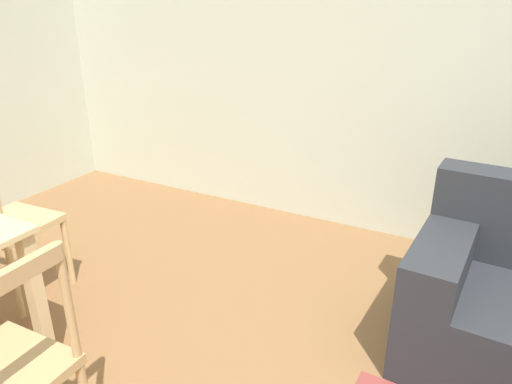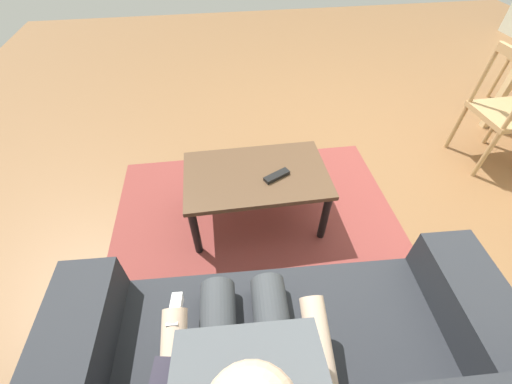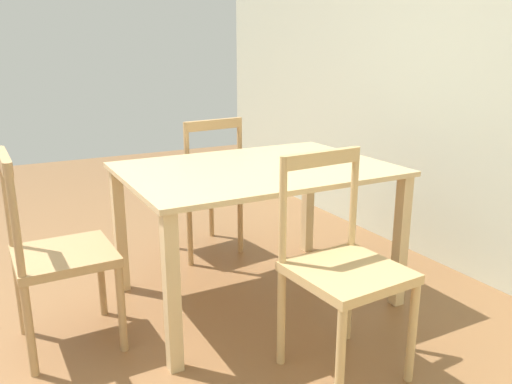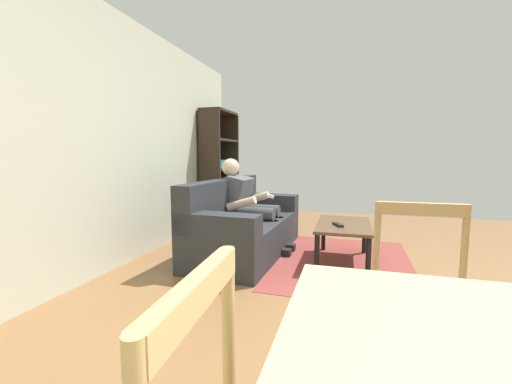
{
  "view_description": "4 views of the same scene",
  "coord_description": "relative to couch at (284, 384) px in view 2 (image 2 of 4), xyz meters",
  "views": [
    {
      "loc": [
        0.49,
        -0.63,
        1.65
      ],
      "look_at": [
        -0.36,
        0.98,
        0.9
      ],
      "focal_mm": 33.12,
      "sensor_mm": 36.0,
      "label": 1
    },
    {
      "loc": [
        1.32,
        1.89,
        1.76
      ],
      "look_at": [
        1.1,
        0.44,
        0.25
      ],
      "focal_mm": 22.27,
      "sensor_mm": 36.0,
      "label": 2
    },
    {
      "loc": [
        -0.65,
        2.35,
        1.33
      ],
      "look_at": [
        -1.88,
        0.07,
        0.6
      ],
      "focal_mm": 36.05,
      "sensor_mm": 36.0,
      "label": 3
    },
    {
      "loc": [
        -2.37,
        0.4,
        1.14
      ],
      "look_at": [
        -0.36,
        0.98,
        0.9
      ],
      "focal_mm": 22.74,
      "sensor_mm": 36.0,
      "label": 4
    }
  ],
  "objects": [
    {
      "name": "couch",
      "position": [
        0.0,
        0.0,
        0.0
      ],
      "size": [
        1.87,
        0.92,
        0.86
      ],
      "color": "#282B30",
      "rests_on": "ground_plane"
    },
    {
      "name": "dining_chair_facing_couch",
      "position": [
        -2.03,
        -1.51,
        0.12
      ],
      "size": [
        0.43,
        0.43,
        0.92
      ],
      "color": "tan",
      "rests_on": "ground_plane"
    },
    {
      "name": "person_lounging",
      "position": [
        0.14,
        -0.02,
        0.24
      ],
      "size": [
        0.61,
        0.89,
        1.1
      ],
      "color": "#4C5156",
      "rests_on": "ground_plane"
    },
    {
      "name": "tv_remote",
      "position": [
        -0.17,
        -1.09,
        0.11
      ],
      "size": [
        0.17,
        0.12,
        0.02
      ],
      "primitive_type": "cube",
      "rotation": [
        0.0,
        0.0,
        2.03
      ],
      "color": "black",
      "rests_on": "coffee_table"
    },
    {
      "name": "ground_plane",
      "position": [
        -1.16,
        -1.58,
        -0.32
      ],
      "size": [
        8.38,
        8.38,
        0.0
      ],
      "primitive_type": "plane",
      "color": "brown"
    },
    {
      "name": "area_rug",
      "position": [
        -0.05,
        -1.14,
        -0.32
      ],
      "size": [
        2.02,
        1.43,
        0.01
      ],
      "primitive_type": "cube",
      "rotation": [
        0.0,
        0.0,
        -0.01
      ],
      "color": "brown",
      "rests_on": "ground_plane"
    },
    {
      "name": "coffee_table",
      "position": [
        -0.05,
        -1.14,
        0.04
      ],
      "size": [
        0.9,
        0.55,
        0.42
      ],
      "color": "brown",
      "rests_on": "ground_plane"
    }
  ]
}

